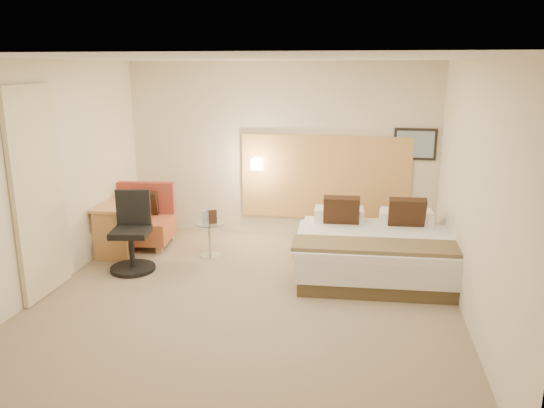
% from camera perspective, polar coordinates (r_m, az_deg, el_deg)
% --- Properties ---
extents(floor, '(4.80, 5.00, 0.02)m').
position_cam_1_polar(floor, '(6.28, -2.69, -10.13)').
color(floor, '#816E57').
rests_on(floor, ground).
extents(ceiling, '(4.80, 5.00, 0.02)m').
position_cam_1_polar(ceiling, '(5.71, -3.03, 15.52)').
color(ceiling, silver).
rests_on(ceiling, floor).
extents(wall_back, '(4.80, 0.02, 2.70)m').
position_cam_1_polar(wall_back, '(8.27, 0.92, 5.79)').
color(wall_back, beige).
rests_on(wall_back, floor).
extents(wall_front, '(4.80, 0.02, 2.70)m').
position_cam_1_polar(wall_front, '(3.54, -11.72, -6.71)').
color(wall_front, beige).
rests_on(wall_front, floor).
extents(wall_left, '(0.02, 5.00, 2.70)m').
position_cam_1_polar(wall_left, '(6.78, -23.18, 2.65)').
color(wall_left, beige).
rests_on(wall_left, floor).
extents(wall_right, '(0.02, 5.00, 2.70)m').
position_cam_1_polar(wall_right, '(5.83, 20.97, 1.07)').
color(wall_right, beige).
rests_on(wall_right, floor).
extents(headboard_panel, '(2.60, 0.04, 1.30)m').
position_cam_1_polar(headboard_panel, '(8.23, 5.70, 2.84)').
color(headboard_panel, tan).
rests_on(headboard_panel, wall_back).
extents(art_frame, '(0.62, 0.03, 0.47)m').
position_cam_1_polar(art_frame, '(8.16, 15.14, 6.24)').
color(art_frame, black).
rests_on(art_frame, wall_back).
extents(art_canvas, '(0.54, 0.01, 0.39)m').
position_cam_1_polar(art_canvas, '(8.14, 15.15, 6.22)').
color(art_canvas, '#748BA0').
rests_on(art_canvas, wall_back).
extents(lamp_arm, '(0.02, 0.12, 0.02)m').
position_cam_1_polar(lamp_arm, '(8.28, -1.58, 4.39)').
color(lamp_arm, silver).
rests_on(lamp_arm, wall_back).
extents(lamp_shade, '(0.15, 0.15, 0.15)m').
position_cam_1_polar(lamp_shade, '(8.22, -1.66, 4.32)').
color(lamp_shade, '#FFEDC6').
rests_on(lamp_shade, wall_back).
extents(curtain, '(0.06, 0.90, 2.42)m').
position_cam_1_polar(curtain, '(6.58, -23.85, 1.08)').
color(curtain, beige).
rests_on(curtain, wall_left).
extents(bottle_a, '(0.07, 0.07, 0.18)m').
position_cam_1_polar(bottle_a, '(7.46, -7.30, -1.36)').
color(bottle_a, '#98C9EB').
rests_on(bottle_a, side_table).
extents(bottle_b, '(0.07, 0.07, 0.18)m').
position_cam_1_polar(bottle_b, '(7.53, -6.82, -1.18)').
color(bottle_b, '#99B1ED').
rests_on(bottle_b, side_table).
extents(menu_folder, '(0.12, 0.08, 0.20)m').
position_cam_1_polar(menu_folder, '(7.41, -6.39, -1.36)').
color(menu_folder, '#3C2318').
rests_on(menu_folder, side_table).
extents(bed, '(2.04, 1.99, 0.96)m').
position_cam_1_polar(bed, '(7.04, 10.85, -4.76)').
color(bed, '#463823').
rests_on(bed, floor).
extents(lounge_chair, '(0.93, 0.83, 0.91)m').
position_cam_1_polar(lounge_chair, '(8.18, -13.72, -1.83)').
color(lounge_chair, tan).
rests_on(lounge_chair, floor).
extents(side_table, '(0.55, 0.55, 0.49)m').
position_cam_1_polar(side_table, '(7.54, -6.70, -3.59)').
color(side_table, white).
rests_on(side_table, floor).
extents(desk, '(0.59, 1.18, 0.72)m').
position_cam_1_polar(desk, '(8.00, -15.49, -0.77)').
color(desk, '#C6824D').
rests_on(desk, floor).
extents(desk_chair, '(0.67, 0.67, 1.04)m').
position_cam_1_polar(desk_chair, '(7.20, -14.81, -3.60)').
color(desk_chair, black).
rests_on(desk_chair, floor).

